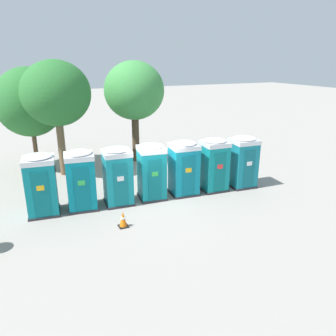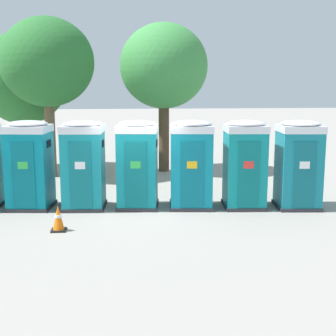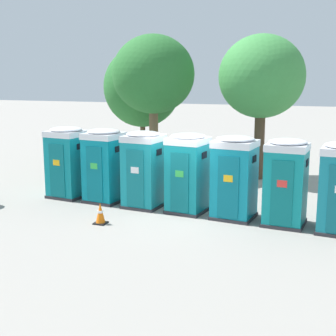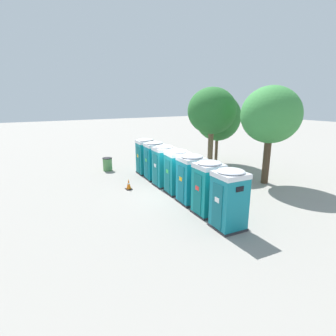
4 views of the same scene
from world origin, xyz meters
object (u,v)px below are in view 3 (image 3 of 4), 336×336
at_px(street_tree_2, 153,75).
at_px(traffic_cone, 100,214).
at_px(portapotty_1, 104,165).
at_px(street_tree_1, 262,77).
at_px(portapotty_3, 188,173).
at_px(portapotty_4, 234,177).
at_px(portapotty_2, 143,169).
at_px(portapotty_5, 286,182).
at_px(portapotty_0, 67,162).
at_px(street_tree_0, 142,87).

distance_m(street_tree_2, traffic_cone, 8.29).
height_order(portapotty_1, street_tree_1, street_tree_1).
bearing_deg(street_tree_2, portapotty_3, -57.71).
bearing_deg(portapotty_4, street_tree_1, 92.38).
distance_m(portapotty_2, traffic_cone, 2.41).
height_order(portapotty_3, portapotty_5, same).
bearing_deg(street_tree_1, portapotty_0, -137.13).
height_order(portapotty_3, portapotty_4, same).
bearing_deg(portapotty_3, portapotty_4, -5.67).
distance_m(portapotty_0, portapotty_5, 7.73).
bearing_deg(portapotty_1, street_tree_1, 52.02).
height_order(portapotty_4, portapotty_5, same).
height_order(portapotty_2, street_tree_0, street_tree_0).
relative_size(portapotty_4, street_tree_0, 0.45).
height_order(portapotty_5, street_tree_0, street_tree_0).
distance_m(portapotty_5, street_tree_2, 8.79).
bearing_deg(street_tree_0, portapotty_3, -56.66).
relative_size(portapotty_4, street_tree_2, 0.42).
bearing_deg(portapotty_4, street_tree_0, 130.89).
distance_m(portapotty_3, portapotty_4, 1.55).
distance_m(portapotty_2, portapotty_3, 1.55).
xyz_separation_m(street_tree_1, traffic_cone, (-3.31, -7.93, -3.94)).
bearing_deg(street_tree_2, street_tree_1, 9.91).
relative_size(portapotty_2, street_tree_1, 0.42).
bearing_deg(traffic_cone, portapotty_1, 114.69).
bearing_deg(street_tree_1, portapotty_3, -102.48).
xyz_separation_m(portapotty_0, traffic_cone, (2.61, -2.43, -0.97)).
distance_m(portapotty_5, street_tree_0, 10.63).
bearing_deg(portapotty_5, traffic_cone, -160.61).
height_order(portapotty_1, portapotty_3, same).
distance_m(portapotty_4, street_tree_2, 7.67).
distance_m(portapotty_1, portapotty_2, 1.55).
bearing_deg(street_tree_1, portapotty_1, -127.98).
bearing_deg(street_tree_0, street_tree_2, -53.71).
bearing_deg(street_tree_2, portapotty_0, -106.98).
distance_m(portapotty_1, portapotty_4, 4.64).
bearing_deg(portapotty_3, portapotty_0, 175.85).
height_order(portapotty_3, street_tree_2, street_tree_2).
relative_size(portapotty_0, portapotty_2, 1.00).
bearing_deg(traffic_cone, portapotty_0, 137.02).
height_order(portapotty_4, street_tree_1, street_tree_1).
relative_size(portapotty_1, street_tree_2, 0.42).
bearing_deg(portapotty_3, street_tree_2, 122.29).
xyz_separation_m(street_tree_0, traffic_cone, (2.43, -8.86, -3.49)).
bearing_deg(street_tree_0, portapotty_0, -91.60).
relative_size(street_tree_1, street_tree_2, 0.99).
bearing_deg(portapotty_0, portapotty_5, -4.73).
distance_m(portapotty_1, street_tree_0, 7.14).
bearing_deg(street_tree_1, portapotty_4, -87.62).
height_order(portapotty_0, portapotty_4, same).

